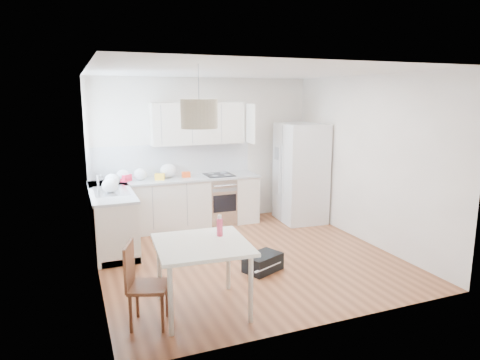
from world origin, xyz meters
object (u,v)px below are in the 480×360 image
Objects in this scene: refrigerator at (301,173)px; gym_bag at (263,262)px; dining_chair at (149,285)px; dining_table at (202,250)px.

gym_bag is (-1.71, -1.97, -0.81)m from refrigerator.
refrigerator is 2.08× the size of dining_chair.
refrigerator reaches higher than dining_table.
dining_table is (-2.79, -2.72, -0.23)m from refrigerator.
dining_chair is (-3.40, -2.82, -0.48)m from refrigerator.
dining_table reaches higher than gym_bag.
dining_chair is 1.92m from gym_bag.
dining_chair is at bearing -136.63° from refrigerator.
dining_table is 0.67m from dining_chair.
gym_bag is at bearing 38.35° from dining_table.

